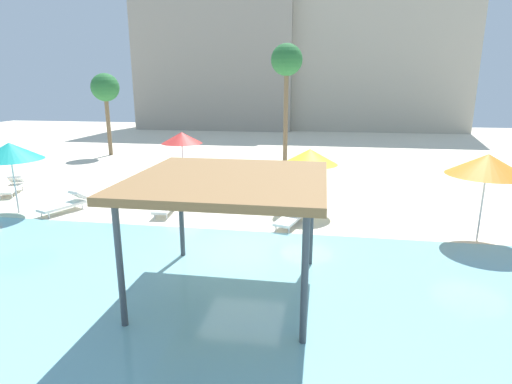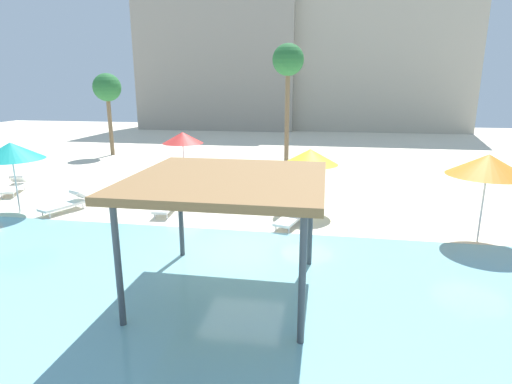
# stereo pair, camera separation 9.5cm
# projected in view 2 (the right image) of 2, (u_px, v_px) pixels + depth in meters

# --- Properties ---
(ground_plane) EXTENTS (80.00, 80.00, 0.00)m
(ground_plane) POSITION_uv_depth(u_px,v_px,m) (243.00, 249.00, 12.77)
(ground_plane) COLOR beige
(lagoon_water) EXTENTS (44.00, 13.50, 0.04)m
(lagoon_water) POSITION_uv_depth(u_px,v_px,m) (188.00, 355.00, 7.75)
(lagoon_water) COLOR #7AB7C1
(lagoon_water) RESTS_ON ground
(shade_pavilion) EXTENTS (4.40, 4.40, 2.88)m
(shade_pavilion) POSITION_uv_depth(u_px,v_px,m) (228.00, 184.00, 9.49)
(shade_pavilion) COLOR #42474C
(shade_pavilion) RESTS_ON ground
(beach_umbrella_yellow_0) EXTENTS (2.17, 2.17, 2.50)m
(beach_umbrella_yellow_0) POSITION_uv_depth(u_px,v_px,m) (310.00, 157.00, 15.99)
(beach_umbrella_yellow_0) COLOR silver
(beach_umbrella_yellow_0) RESTS_ON ground
(beach_umbrella_teal_1) EXTENTS (2.37, 2.37, 2.77)m
(beach_umbrella_teal_1) POSITION_uv_depth(u_px,v_px,m) (11.00, 151.00, 15.78)
(beach_umbrella_teal_1) COLOR silver
(beach_umbrella_teal_1) RESTS_ON ground
(beach_umbrella_orange_2) EXTENTS (2.42, 2.42, 2.83)m
(beach_umbrella_orange_2) POSITION_uv_depth(u_px,v_px,m) (488.00, 165.00, 12.80)
(beach_umbrella_orange_2) COLOR silver
(beach_umbrella_orange_2) RESTS_ON ground
(beach_umbrella_red_3) EXTENTS (1.95, 1.95, 2.69)m
(beach_umbrella_red_3) POSITION_uv_depth(u_px,v_px,m) (183.00, 138.00, 19.82)
(beach_umbrella_red_3) COLOR silver
(beach_umbrella_red_3) RESTS_ON ground
(lounge_chair_0) EXTENTS (1.11, 1.99, 0.74)m
(lounge_chair_0) POSITION_uv_depth(u_px,v_px,m) (292.00, 216.00, 14.90)
(lounge_chair_0) COLOR white
(lounge_chair_0) RESTS_ON ground
(lounge_chair_2) EXTENTS (1.24, 1.99, 0.74)m
(lounge_chair_2) POSITION_uv_depth(u_px,v_px,m) (14.00, 186.00, 19.18)
(lounge_chair_2) COLOR white
(lounge_chair_2) RESTS_ON ground
(lounge_chair_3) EXTENTS (0.90, 1.97, 0.74)m
(lounge_chair_3) POSITION_uv_depth(u_px,v_px,m) (238.00, 190.00, 18.56)
(lounge_chair_3) COLOR white
(lounge_chair_3) RESTS_ON ground
(lounge_chair_4) EXTENTS (1.27, 1.98, 0.74)m
(lounge_chair_4) POSITION_uv_depth(u_px,v_px,m) (67.00, 203.00, 16.47)
(lounge_chair_4) COLOR white
(lounge_chair_4) RESTS_ON ground
(lounge_chair_5) EXTENTS (0.76, 1.94, 0.74)m
(lounge_chair_5) POSITION_uv_depth(u_px,v_px,m) (167.00, 204.00, 16.38)
(lounge_chair_5) COLOR white
(lounge_chair_5) RESTS_ON ground
(lounge_chair_6) EXTENTS (1.32, 1.98, 0.74)m
(lounge_chair_6) POSITION_uv_depth(u_px,v_px,m) (147.00, 188.00, 18.80)
(lounge_chair_6) COLOR white
(lounge_chair_6) RESTS_ON ground
(palm_tree_0) EXTENTS (1.90, 1.90, 5.63)m
(palm_tree_0) POSITION_uv_depth(u_px,v_px,m) (107.00, 89.00, 28.52)
(palm_tree_0) COLOR brown
(palm_tree_0) RESTS_ON ground
(palm_tree_1) EXTENTS (1.90, 1.90, 7.26)m
(palm_tree_1) POSITION_uv_depth(u_px,v_px,m) (288.00, 63.00, 24.83)
(palm_tree_1) COLOR brown
(palm_tree_1) RESTS_ON ground
(hotel_block_0) EXTENTS (17.05, 9.20, 17.56)m
(hotel_block_0) POSITION_uv_depth(u_px,v_px,m) (221.00, 48.00, 46.83)
(hotel_block_0) COLOR #9E9384
(hotel_block_0) RESTS_ON ground
(hotel_block_1) EXTENTS (22.75, 9.27, 18.09)m
(hotel_block_1) POSITION_uv_depth(u_px,v_px,m) (360.00, 45.00, 45.48)
(hotel_block_1) COLOR #B2A893
(hotel_block_1) RESTS_ON ground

